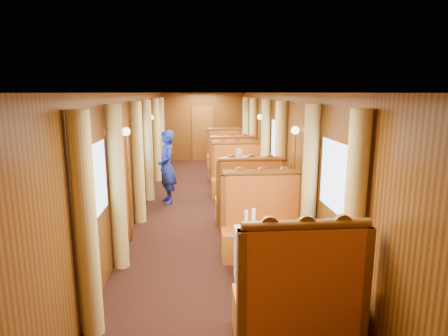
{
  "coord_description": "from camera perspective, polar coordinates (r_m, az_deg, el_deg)",
  "views": [
    {
      "loc": [
        -0.27,
        -7.92,
        2.5
      ],
      "look_at": [
        0.27,
        -0.76,
        1.05
      ],
      "focal_mm": 30.0,
      "sensor_mm": 36.0,
      "label": 1
    }
  ],
  "objects": [
    {
      "name": "sconce_left_aft",
      "position": [
        9.8,
        -10.98,
        4.67
      ],
      "size": [
        0.14,
        0.14,
        1.95
      ],
      "color": "#BF8C3F",
      "rests_on": "floor"
    },
    {
      "name": "window_right_near",
      "position": [
        4.87,
        16.91,
        -1.55
      ],
      "size": [
        0.01,
        1.2,
        0.9
      ],
      "primitive_type": null,
      "rotation": [
        1.57,
        0.0,
        -1.57
      ],
      "color": "#8FADD5",
      "rests_on": "wall_right"
    },
    {
      "name": "teapot_back",
      "position": [
        4.88,
        7.09,
        -8.79
      ],
      "size": [
        0.22,
        0.2,
        0.14
      ],
      "primitive_type": null,
      "rotation": [
        0.0,
        0.0,
        0.43
      ],
      "color": "silver",
      "rests_on": "tea_tray"
    },
    {
      "name": "banquette_mid_fwd",
      "position": [
        7.28,
        3.91,
        -5.18
      ],
      "size": [
        1.3,
        0.55,
        1.34
      ],
      "color": "#A73712",
      "rests_on": "floor"
    },
    {
      "name": "window_left_near",
      "position": [
        4.7,
        -19.2,
        -2.16
      ],
      "size": [
        0.01,
        1.2,
        0.9
      ],
      "primitive_type": null,
      "rotation": [
        1.57,
        0.0,
        1.57
      ],
      "color": "#8FADD5",
      "rests_on": "wall_left"
    },
    {
      "name": "table_mid",
      "position": [
        8.26,
        2.9,
        -3.5
      ],
      "size": [
        1.05,
        0.72,
        0.75
      ],
      "primitive_type": "cube",
      "color": "white",
      "rests_on": "floor"
    },
    {
      "name": "banquette_mid_aft",
      "position": [
        9.23,
        2.11,
        -1.6
      ],
      "size": [
        1.3,
        0.55,
        1.34
      ],
      "color": "#A73712",
      "rests_on": "floor"
    },
    {
      "name": "window_right_mid",
      "position": [
        8.18,
        8.1,
        3.92
      ],
      "size": [
        0.01,
        1.2,
        0.9
      ],
      "primitive_type": null,
      "rotation": [
        1.57,
        0.0,
        -1.57
      ],
      "color": "#8FADD5",
      "rests_on": "wall_right"
    },
    {
      "name": "steward",
      "position": [
        8.61,
        -8.71,
        0.15
      ],
      "size": [
        0.57,
        0.71,
        1.68
      ],
      "primitive_type": "imported",
      "rotation": [
        0.0,
        0.0,
        -1.25
      ],
      "color": "navy",
      "rests_on": "floor"
    },
    {
      "name": "curtain_right_near_a",
      "position": [
        4.21,
        19.17,
        -7.6
      ],
      "size": [
        0.22,
        0.22,
        2.35
      ],
      "primitive_type": "cylinder",
      "color": "#D0BC6A",
      "rests_on": "floor"
    },
    {
      "name": "curtain_right_far_b",
      "position": [
        12.38,
        3.34,
        5.26
      ],
      "size": [
        0.22,
        0.22,
        2.35
      ],
      "primitive_type": "cylinder",
      "color": "#D0BC6A",
      "rests_on": "floor"
    },
    {
      "name": "banquette_far_aft",
      "position": [
        12.65,
        0.33,
        1.97
      ],
      "size": [
        1.3,
        0.55,
        1.34
      ],
      "color": "#A73712",
      "rests_on": "floor"
    },
    {
      "name": "wall_right",
      "position": [
        8.21,
        8.16,
        2.54
      ],
      "size": [
        0.01,
        12.0,
        2.5
      ],
      "primitive_type": null,
      "rotation": [
        1.57,
        0.0,
        -1.57
      ],
      "color": "brown",
      "rests_on": "floor"
    },
    {
      "name": "curtain_left_far_b",
      "position": [
        12.32,
        -9.54,
        5.09
      ],
      "size": [
        0.22,
        0.22,
        2.35
      ],
      "primitive_type": "cylinder",
      "color": "#D0BC6A",
      "rests_on": "floor"
    },
    {
      "name": "curtain_right_mid_b",
      "position": [
        8.95,
        6.33,
        2.83
      ],
      "size": [
        0.22,
        0.22,
        2.35
      ],
      "primitive_type": "cylinder",
      "color": "#D0BC6A",
      "rests_on": "floor"
    },
    {
      "name": "table_far",
      "position": [
        11.66,
        0.74,
        0.92
      ],
      "size": [
        1.05,
        0.72,
        0.75
      ],
      "primitive_type": "cube",
      "color": "white",
      "rests_on": "floor"
    },
    {
      "name": "table_near",
      "position": [
        5.01,
        8.08,
        -13.82
      ],
      "size": [
        1.05,
        0.72,
        0.75
      ],
      "primitive_type": "cube",
      "color": "white",
      "rests_on": "floor"
    },
    {
      "name": "curtain_right_mid_a",
      "position": [
        7.45,
        8.53,
        1.03
      ],
      "size": [
        0.22,
        0.22,
        2.35
      ],
      "primitive_type": "cylinder",
      "color": "#D0BC6A",
      "rests_on": "floor"
    },
    {
      "name": "floor",
      "position": [
        8.31,
        -2.3,
        -6.11
      ],
      "size": [
        3.0,
        12.0,
        0.01
      ],
      "primitive_type": null,
      "color": "black",
      "rests_on": "ground"
    },
    {
      "name": "teapot_right",
      "position": [
        4.71,
        8.8,
        -9.75
      ],
      "size": [
        0.15,
        0.12,
        0.12
      ],
      "primitive_type": null,
      "rotation": [
        0.0,
        0.0,
        0.02
      ],
      "color": "silver",
      "rests_on": "tea_tray"
    },
    {
      "name": "curtain_right_near_b",
      "position": [
        5.61,
        12.9,
        -2.54
      ],
      "size": [
        0.22,
        0.22,
        2.35
      ],
      "primitive_type": "cylinder",
      "color": "#D0BC6A",
      "rests_on": "floor"
    },
    {
      "name": "wall_far",
      "position": [
        13.98,
        -3.25,
        6.27
      ],
      "size": [
        3.0,
        0.01,
        2.5
      ],
      "primitive_type": null,
      "rotation": [
        1.57,
        0.0,
        0.0
      ],
      "color": "brown",
      "rests_on": "floor"
    },
    {
      "name": "curtain_left_mid_b",
      "position": [
        8.87,
        -11.5,
        2.59
      ],
      "size": [
        0.22,
        0.22,
        2.35
      ],
      "primitive_type": "cylinder",
      "color": "#D0BC6A",
      "rests_on": "floor"
    },
    {
      "name": "banquette_near_aft",
      "position": [
        5.91,
        5.97,
        -9.24
      ],
      "size": [
        1.3,
        0.55,
        1.34
      ],
      "color": "#A73712",
      "rests_on": "floor"
    },
    {
      "name": "tea_tray",
      "position": [
        4.81,
        7.41,
        -9.94
      ],
      "size": [
        0.41,
        0.36,
        0.01
      ],
      "primitive_type": "cube",
      "rotation": [
        0.0,
        0.0,
        0.35
      ],
      "color": "silver",
      "rests_on": "table_near"
    },
    {
      "name": "cup_outboard",
      "position": [
        4.97,
        4.52,
        -7.96
      ],
      "size": [
        0.08,
        0.08,
        0.26
      ],
      "rotation": [
        0.0,
        0.0,
        -0.18
      ],
      "color": "white",
      "rests_on": "table_near"
    },
    {
      "name": "curtain_left_mid_a",
      "position": [
        7.35,
        -12.96,
        0.72
      ],
      "size": [
        0.22,
        0.22,
        2.35
      ],
      "primitive_type": "cylinder",
      "color": "#D0BC6A",
      "rests_on": "floor"
    },
    {
      "name": "passenger",
      "position": [
        8.9,
        2.32,
        0.01
      ],
      "size": [
        0.4,
        0.44,
        0.76
      ],
      "color": "beige",
      "rests_on": "banquette_mid_aft"
    },
    {
      "name": "teapot_left",
      "position": [
        4.72,
        6.32,
        -9.64
      ],
      "size": [
        0.17,
        0.14,
        0.12
      ],
      "primitive_type": null,
      "rotation": [
        0.0,
        0.0,
        -0.23
      ],
      "color": "silver",
      "rests_on": "tea_tray"
    },
    {
      "name": "window_right_far",
      "position": [
        11.6,
        4.39,
        6.19
      ],
      "size": [
        0.01,
        1.2,
        0.9
      ],
      "primitive_type": null,
      "rotation": [
        1.57,
        0.0,
        -1.57
      ],
      "color": "#8FADD5",
      "rests_on": "wall_right"
    },
    {
      "name": "rose_vase_far",
      "position": [
        11.57,
        0.79,
        3.6
      ],
      "size": [
        0.06,
        0.06,
        0.36
      ],
      "rotation": [
        0.0,
        0.0,
        -0.41
      ],
      "color": "silver",
      "rests_on": "table_far"
    },
    {
      "name": "curtain_left_far_a",
      "position": [
        10.78,
        -10.26,
        4.17
      ],
      "size": [
        0.22,
        0.22,
        2.35
      ],
      "primitive_type": "cylinder",
      "color": "#D0BC6A",
      "rests_on": "floor"
    },
    {
      "name": "banquette_near_fwd",
      "position": [
        4.12,
        11.27,
        -19.13
      ],
      "size": [
        1.3,
        0.55,
        1.34
      ],
      "color": "#A73712",
      "rests_on": "floor"
    },
    {
      "name": "cup_inboard",
      "position": [
        4.89,
        3.4,
        -8.29
      ],
      "size": [
        0.08,
        0.08,
        0.26
      ],
      "rotation": [
        0.0,
        0.0,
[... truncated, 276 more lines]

